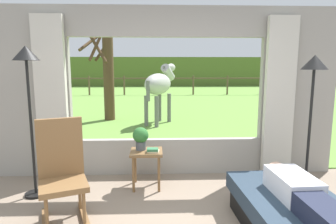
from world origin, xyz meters
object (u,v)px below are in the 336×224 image
Objects in this scene: potted_plant at (141,137)px; pasture_tree at (107,67)px; reclining_person at (302,194)px; book_stack at (153,150)px; floor_lamp_left at (27,76)px; floor_lamp_right at (313,83)px; recliner_sofa at (297,222)px; horse at (159,84)px; side_table at (146,158)px; rocking_chair at (62,172)px.

potted_plant is 0.10× the size of pasture_tree.
reclining_person is at bearing -66.98° from pasture_tree.
book_stack is 5.53m from pasture_tree.
floor_lamp_left is 1.06× the size of floor_lamp_right.
pasture_tree reaches higher than recliner_sofa.
reclining_person is 3.33m from floor_lamp_left.
reclining_person is (-0.00, -0.05, 0.30)m from recliner_sofa.
horse is at bearing 85.98° from potted_plant.
potted_plant is at bearing 144.17° from book_stack.
recliner_sofa is 1.94m from book_stack.
reclining_person is 0.74× the size of floor_lamp_left.
side_table is 0.16m from book_stack.
floor_lamp_right is at bearing -42.24° from horse.
reclining_person is at bearing -44.18° from potted_plant.
side_table is at bearing 170.73° from floor_lamp_right.
reclining_person is at bearing -23.00° from floor_lamp_left.
floor_lamp_right reaches higher than side_table.
pasture_tree reaches higher than book_stack.
side_table is at bearing -75.45° from pasture_tree.
floor_lamp_right reaches higher than horse.
book_stack is 1.85m from floor_lamp_left.
horse reaches higher than rocking_chair.
potted_plant is at bearing 10.97° from floor_lamp_left.
rocking_chair is (-2.35, 0.60, 0.02)m from reclining_person.
rocking_chair is 1.23m from side_table.
floor_lamp_left is at bearing 177.80° from floor_lamp_right.
book_stack is at bearing 17.73° from rocking_chair.
side_table is 1.85m from floor_lamp_left.
reclining_person is 0.81× the size of horse.
recliner_sofa is at bearing -43.21° from potted_plant.
potted_plant reaches higher than side_table.
floor_lamp_right is (2.17, -0.40, 0.76)m from potted_plant.
horse is (1.11, 5.33, 0.61)m from rocking_chair.
floor_lamp_right is (0.62, 1.10, 0.94)m from reclining_person.
rocking_chair is 1.25m from book_stack.
potted_plant reaches higher than recliner_sofa.
floor_lamp_right is at bearing -11.45° from rocking_chair.
book_stack is (0.17, -0.12, -0.16)m from potted_plant.
potted_plant is (0.80, 0.91, 0.16)m from rocking_chair.
reclining_person is 1.58m from floor_lamp_right.
pasture_tree is at bearing 110.80° from recliner_sofa.
rocking_chair is at bearing -48.51° from floor_lamp_left.
potted_plant is at bearing 169.52° from floor_lamp_right.
floor_lamp_left is at bearing 110.40° from rocking_chair.
floor_lamp_right is (2.09, -0.34, 1.04)m from side_table.
floor_lamp_left reaches higher than floor_lamp_right.
horse reaches higher than recliner_sofa.
horse is (1.68, 4.69, -0.40)m from floor_lamp_left.
recliner_sofa is 7.27m from pasture_tree.
horse is (0.14, 4.55, 0.61)m from book_stack.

